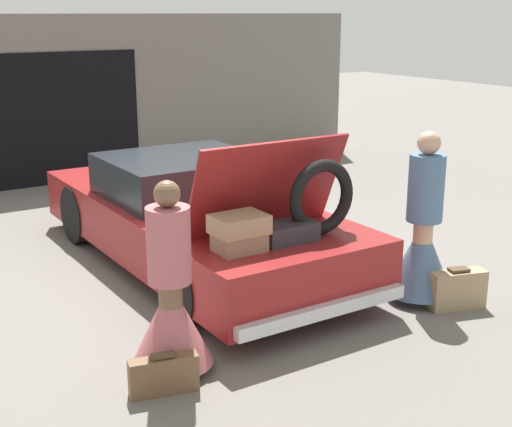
% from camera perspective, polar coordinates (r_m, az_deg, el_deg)
% --- Properties ---
extents(ground_plane, '(40.00, 40.00, 0.00)m').
position_cam_1_polar(ground_plane, '(8.39, -4.88, -3.91)').
color(ground_plane, slate).
extents(garage_wall_back, '(12.00, 0.14, 2.80)m').
position_cam_1_polar(garage_wall_back, '(12.48, -15.65, 8.65)').
color(garage_wall_back, slate).
rests_on(garage_wall_back, ground_plane).
extents(car, '(1.97, 4.88, 1.69)m').
position_cam_1_polar(car, '(8.21, -4.93, -0.20)').
color(car, maroon).
rests_on(car, ground_plane).
extents(person_left, '(0.66, 0.66, 1.60)m').
position_cam_1_polar(person_left, '(5.76, -6.82, -7.42)').
color(person_left, brown).
rests_on(person_left, ground_plane).
extents(person_right, '(0.67, 0.67, 1.73)m').
position_cam_1_polar(person_right, '(7.29, 13.17, -2.27)').
color(person_right, tan).
rests_on(person_right, ground_plane).
extents(suitcase_beside_left_person, '(0.55, 0.25, 0.33)m').
position_cam_1_polar(suitcase_beside_left_person, '(5.63, -7.40, -12.69)').
color(suitcase_beside_left_person, brown).
rests_on(suitcase_beside_left_person, ground_plane).
extents(suitcase_beside_right_person, '(0.59, 0.35, 0.41)m').
position_cam_1_polar(suitcase_beside_right_person, '(7.33, 15.79, -5.85)').
color(suitcase_beside_right_person, '#9E8460').
rests_on(suitcase_beside_right_person, ground_plane).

